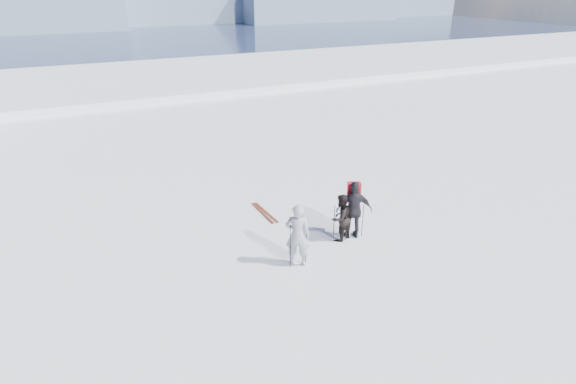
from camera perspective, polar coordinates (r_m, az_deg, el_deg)
name	(u,v)px	position (r m, az deg, el deg)	size (l,w,h in m)	color
lake_basin	(178,154)	(40.82, -13.82, 4.67)	(820.00, 820.00, 71.62)	white
skier_grey	(298,235)	(12.51, 1.23, -5.50)	(0.69, 0.46, 1.90)	#969AA3
skier_dark	(341,218)	(13.87, 6.69, -3.26)	(0.74, 0.58, 1.53)	black
skier_pack	(354,210)	(13.98, 8.39, -2.29)	(1.11, 0.46, 1.89)	black
backpack	(355,169)	(13.68, 8.56, 2.85)	(0.40, 0.23, 0.61)	red
ski_poles	(332,229)	(13.52, 5.59, -4.75)	(2.79, 0.68, 1.35)	black
skis_loose	(264,213)	(15.71, -3.05, -2.62)	(0.34, 1.70, 0.03)	black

